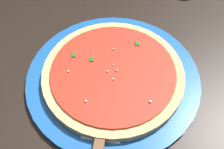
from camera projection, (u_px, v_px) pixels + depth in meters
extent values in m
cube|color=black|center=(9.00, 53.00, 1.17)|extent=(0.06, 0.06, 0.72)
cube|color=black|center=(217.00, 54.00, 1.17)|extent=(0.06, 0.06, 0.72)
cube|color=black|center=(113.00, 66.00, 0.66)|extent=(0.96, 0.86, 0.03)
cylinder|color=#195199|center=(112.00, 79.00, 0.61)|extent=(0.35, 0.35, 0.01)
cylinder|color=#DBB26B|center=(112.00, 75.00, 0.60)|extent=(0.29, 0.29, 0.02)
cylinder|color=red|center=(112.00, 72.00, 0.59)|extent=(0.25, 0.25, 0.00)
sphere|color=#EFEACC|center=(116.00, 70.00, 0.59)|extent=(0.00, 0.00, 0.00)
sphere|color=#EFEACC|center=(112.00, 65.00, 0.60)|extent=(0.00, 0.00, 0.00)
sphere|color=#EFEACC|center=(114.00, 79.00, 0.58)|extent=(0.00, 0.00, 0.00)
sphere|color=#EFEACC|center=(107.00, 71.00, 0.59)|extent=(0.00, 0.00, 0.00)
sphere|color=#EFEACC|center=(143.00, 78.00, 0.58)|extent=(0.00, 0.00, 0.00)
sphere|color=#EFEACC|center=(112.00, 49.00, 0.62)|extent=(0.00, 0.00, 0.00)
sphere|color=#EFEACC|center=(150.00, 102.00, 0.55)|extent=(0.01, 0.01, 0.01)
sphere|color=#EFEACC|center=(85.00, 101.00, 0.55)|extent=(0.00, 0.00, 0.00)
sphere|color=#EFEACC|center=(68.00, 71.00, 0.59)|extent=(0.00, 0.00, 0.00)
cube|color=#23561E|center=(137.00, 43.00, 0.63)|extent=(0.01, 0.01, 0.00)
cube|color=#23561E|center=(91.00, 59.00, 0.61)|extent=(0.01, 0.01, 0.00)
cube|color=#23561E|center=(73.00, 55.00, 0.62)|extent=(0.01, 0.01, 0.00)
cube|color=silver|center=(104.00, 119.00, 0.55)|extent=(0.08, 0.10, 0.00)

